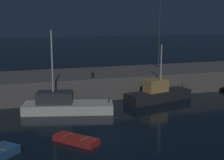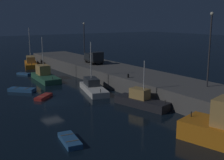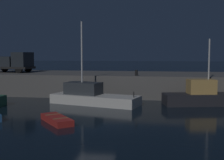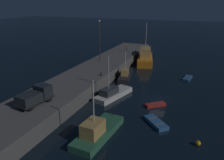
{
  "view_description": "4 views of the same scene",
  "coord_description": "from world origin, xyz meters",
  "px_view_note": "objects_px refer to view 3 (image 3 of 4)",
  "views": [
    {
      "loc": [
        -6.77,
        -20.3,
        8.11
      ],
      "look_at": [
        2.52,
        7.08,
        2.8
      ],
      "focal_mm": 50.79,
      "sensor_mm": 36.0,
      "label": 1
    },
    {
      "loc": [
        34.87,
        -14.01,
        10.78
      ],
      "look_at": [
        2.69,
        7.84,
        2.56
      ],
      "focal_mm": 46.36,
      "sensor_mm": 36.0,
      "label": 2
    },
    {
      "loc": [
        4.21,
        -18.91,
        4.57
      ],
      "look_at": [
        0.2,
        6.01,
        2.34
      ],
      "focal_mm": 48.45,
      "sensor_mm": 36.0,
      "label": 3
    },
    {
      "loc": [
        -35.96,
        -6.27,
        15.95
      ],
      "look_at": [
        -0.77,
        8.0,
        2.72
      ],
      "focal_mm": 37.17,
      "sensor_mm": 36.0,
      "label": 4
    }
  ],
  "objects_px": {
    "utility_truck": "(12,62)",
    "bollard_central": "(136,73)",
    "fishing_trawler_green": "(92,96)",
    "fishing_boat_white": "(204,96)",
    "dinghy_red_small": "(57,120)"
  },
  "relations": [
    {
      "from": "utility_truck",
      "to": "bollard_central",
      "type": "bearing_deg",
      "value": -11.35
    },
    {
      "from": "fishing_trawler_green",
      "to": "bollard_central",
      "type": "height_order",
      "value": "fishing_trawler_green"
    },
    {
      "from": "fishing_boat_white",
      "to": "utility_truck",
      "type": "xyz_separation_m",
      "value": [
        -21.11,
        5.65,
        2.79
      ]
    },
    {
      "from": "utility_truck",
      "to": "fishing_boat_white",
      "type": "bearing_deg",
      "value": -14.98
    },
    {
      "from": "utility_truck",
      "to": "bollard_central",
      "type": "distance_m",
      "value": 15.17
    },
    {
      "from": "fishing_trawler_green",
      "to": "utility_truck",
      "type": "xyz_separation_m",
      "value": [
        -11.13,
        6.81,
        2.84
      ]
    },
    {
      "from": "fishing_trawler_green",
      "to": "utility_truck",
      "type": "bearing_deg",
      "value": 148.56
    },
    {
      "from": "dinghy_red_small",
      "to": "bollard_central",
      "type": "bearing_deg",
      "value": 69.2
    },
    {
      "from": "fishing_boat_white",
      "to": "fishing_trawler_green",
      "type": "bearing_deg",
      "value": -173.39
    },
    {
      "from": "fishing_trawler_green",
      "to": "utility_truck",
      "type": "height_order",
      "value": "fishing_trawler_green"
    },
    {
      "from": "bollard_central",
      "to": "fishing_trawler_green",
      "type": "bearing_deg",
      "value": -134.1
    },
    {
      "from": "dinghy_red_small",
      "to": "utility_truck",
      "type": "distance_m",
      "value": 18.14
    },
    {
      "from": "dinghy_red_small",
      "to": "utility_truck",
      "type": "relative_size",
      "value": 0.59
    },
    {
      "from": "fishing_boat_white",
      "to": "fishing_trawler_green",
      "type": "height_order",
      "value": "fishing_trawler_green"
    },
    {
      "from": "utility_truck",
      "to": "bollard_central",
      "type": "relative_size",
      "value": 9.34
    }
  ]
}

